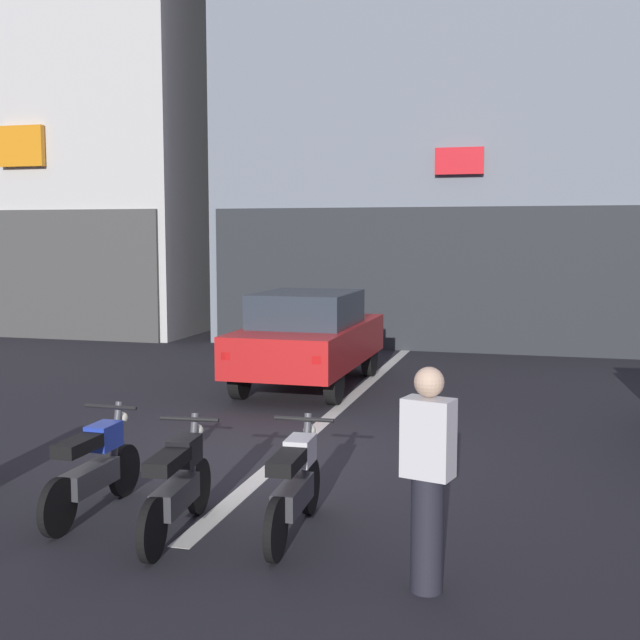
{
  "coord_description": "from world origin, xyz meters",
  "views": [
    {
      "loc": [
        2.85,
        -8.97,
        2.62
      ],
      "look_at": [
        -0.13,
        2.0,
        1.4
      ],
      "focal_mm": 45.37,
      "sensor_mm": 36.0,
      "label": 1
    }
  ],
  "objects": [
    {
      "name": "ground_plane",
      "position": [
        0.0,
        0.0,
        0.0
      ],
      "size": [
        120.0,
        120.0,
        0.0
      ],
      "primitive_type": "plane",
      "color": "#232328"
    },
    {
      "name": "car_red_crossing_near",
      "position": [
        -0.91,
        4.14,
        0.89
      ],
      "size": [
        1.79,
        4.11,
        1.64
      ],
      "color": "black",
      "rests_on": "ground"
    },
    {
      "name": "motorcycle_white_row_centre",
      "position": [
        0.85,
        -2.45,
        0.46
      ],
      "size": [
        0.55,
        1.67,
        0.98
      ],
      "color": "black",
      "rests_on": "ground"
    },
    {
      "name": "building_corner_left",
      "position": [
        -10.39,
        13.48,
        7.42
      ],
      "size": [
        9.31,
        9.92,
        14.86
      ],
      "color": "silver",
      "rests_on": "ground"
    },
    {
      "name": "lane_centre_line",
      "position": [
        0.0,
        6.0,
        0.0
      ],
      "size": [
        0.2,
        18.0,
        0.01
      ],
      "primitive_type": "cube",
      "color": "silver",
      "rests_on": "ground"
    },
    {
      "name": "person_by_motorcycles",
      "position": [
        2.11,
        -3.26,
        0.86
      ],
      "size": [
        0.4,
        0.3,
        1.67
      ],
      "color": "#23232D",
      "rests_on": "ground"
    },
    {
      "name": "motorcycle_blue_row_leftmost",
      "position": [
        -1.11,
        -2.44,
        0.46
      ],
      "size": [
        0.55,
        1.67,
        0.98
      ],
      "color": "black",
      "rests_on": "ground"
    },
    {
      "name": "motorcycle_black_row_left_mid",
      "position": [
        -0.13,
        -2.72,
        0.46
      ],
      "size": [
        0.55,
        1.67,
        0.98
      ],
      "color": "black",
      "rests_on": "ground"
    }
  ]
}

